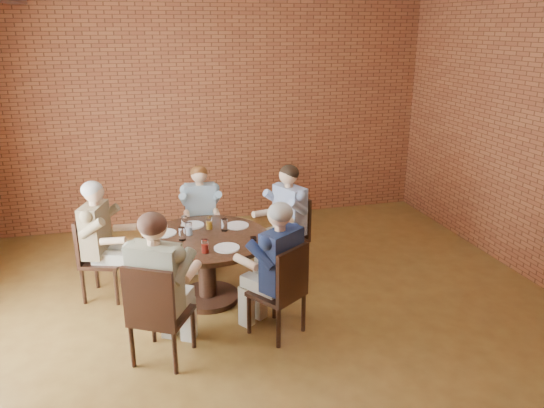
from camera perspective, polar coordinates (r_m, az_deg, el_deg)
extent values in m
plane|color=brown|center=(5.32, 0.65, -14.28)|extent=(7.00, 7.00, 0.00)
plane|color=brown|center=(7.98, -6.28, 9.99)|extent=(7.00, 0.00, 7.00)
cylinder|color=#331911|center=(6.02, -6.89, -9.88)|extent=(0.68, 0.68, 0.06)
cylinder|color=#331911|center=(5.87, -7.01, -7.13)|extent=(0.19, 0.19, 0.64)
cylinder|color=#3A1F15|center=(5.72, -7.15, -3.75)|extent=(1.36, 1.36, 0.05)
cube|color=#331911|center=(6.43, 1.48, -3.82)|extent=(0.57, 0.57, 0.04)
cube|color=#331911|center=(6.46, 2.83, -1.21)|extent=(0.21, 0.41, 0.49)
cylinder|color=#331911|center=(6.55, -0.85, -5.54)|extent=(0.04, 0.04, 0.41)
cylinder|color=#331911|center=(6.29, 1.25, -6.63)|extent=(0.04, 0.04, 0.41)
cylinder|color=#331911|center=(6.76, 1.66, -4.73)|extent=(0.04, 0.04, 0.41)
cylinder|color=#331911|center=(6.51, 3.78, -5.75)|extent=(0.04, 0.04, 0.41)
cube|color=#331911|center=(6.73, -7.56, -2.94)|extent=(0.43, 0.43, 0.04)
cube|color=#331911|center=(6.81, -7.73, -0.48)|extent=(0.40, 0.07, 0.45)
cylinder|color=#331911|center=(6.66, -8.84, -5.35)|extent=(0.04, 0.04, 0.41)
cylinder|color=#331911|center=(6.67, -5.96, -5.18)|extent=(0.04, 0.04, 0.41)
cylinder|color=#331911|center=(6.97, -8.93, -4.24)|extent=(0.04, 0.04, 0.41)
cylinder|color=#331911|center=(6.98, -6.18, -4.08)|extent=(0.04, 0.04, 0.41)
cube|color=#331911|center=(6.15, -17.62, -5.86)|extent=(0.55, 0.55, 0.04)
cube|color=#331911|center=(6.12, -19.55, -3.49)|extent=(0.18, 0.42, 0.49)
cylinder|color=#331911|center=(6.03, -16.38, -8.62)|extent=(0.04, 0.04, 0.41)
cylinder|color=#331911|center=(6.34, -15.26, -7.12)|extent=(0.04, 0.04, 0.41)
cylinder|color=#331911|center=(6.16, -19.63, -8.36)|extent=(0.04, 0.04, 0.41)
cylinder|color=#331911|center=(6.47, -18.37, -6.91)|extent=(0.04, 0.04, 0.41)
cube|color=#331911|center=(4.94, -11.76, -11.66)|extent=(0.64, 0.64, 0.04)
cube|color=#331911|center=(4.64, -13.15, -9.85)|extent=(0.43, 0.27, 0.53)
cylinder|color=#331911|center=(5.14, -8.49, -13.10)|extent=(0.04, 0.04, 0.41)
cylinder|color=#331911|center=(5.30, -12.66, -12.34)|extent=(0.04, 0.04, 0.41)
cylinder|color=#331911|center=(4.83, -10.40, -15.51)|extent=(0.04, 0.04, 0.41)
cylinder|color=#331911|center=(5.00, -14.81, -14.60)|extent=(0.04, 0.04, 0.41)
cube|color=#331911|center=(5.21, 0.47, -9.56)|extent=(0.61, 0.61, 0.04)
cube|color=#331911|center=(4.97, 2.24, -7.52)|extent=(0.39, 0.28, 0.50)
cylinder|color=#331911|center=(5.55, 0.25, -10.29)|extent=(0.04, 0.04, 0.41)
cylinder|color=#331911|center=(5.31, -2.49, -11.78)|extent=(0.04, 0.04, 0.41)
cylinder|color=#331911|center=(5.34, 3.40, -11.58)|extent=(0.04, 0.04, 0.41)
cylinder|color=#331911|center=(5.09, 0.70, -13.22)|extent=(0.04, 0.04, 0.41)
cylinder|color=white|center=(5.97, -3.76, -2.32)|extent=(0.26, 0.26, 0.01)
cylinder|color=white|center=(6.03, -8.55, -2.26)|extent=(0.26, 0.26, 0.01)
cylinder|color=white|center=(5.86, -11.51, -3.09)|extent=(0.26, 0.26, 0.01)
cylinder|color=white|center=(5.39, -4.89, -4.72)|extent=(0.26, 0.26, 0.01)
cylinder|color=white|center=(5.83, -5.14, -2.23)|extent=(0.07, 0.07, 0.14)
cylinder|color=white|center=(5.89, -6.78, -2.06)|extent=(0.07, 0.07, 0.14)
cylinder|color=white|center=(5.96, -9.40, -1.95)|extent=(0.07, 0.07, 0.14)
cylinder|color=white|center=(5.76, -8.93, -2.65)|extent=(0.07, 0.07, 0.14)
cylinder|color=white|center=(5.64, -9.64, -3.18)|extent=(0.07, 0.07, 0.14)
cylinder|color=white|center=(5.30, -7.21, -4.52)|extent=(0.07, 0.07, 0.14)
cube|color=black|center=(5.61, -2.02, -3.73)|extent=(0.08, 0.13, 0.01)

